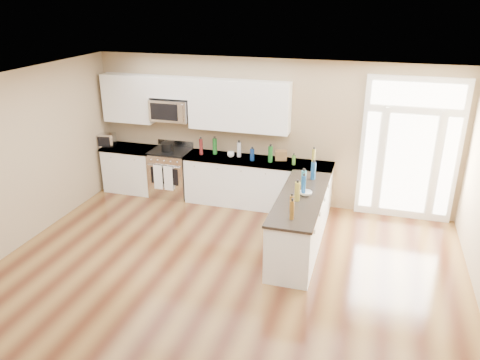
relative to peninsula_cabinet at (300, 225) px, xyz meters
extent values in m
plane|color=#4B2515|center=(-0.93, -2.24, -0.43)|extent=(8.00, 8.00, 0.00)
plane|color=#9C8563|center=(-0.93, 1.76, 0.97)|extent=(7.00, 0.00, 7.00)
plane|color=white|center=(-0.93, -2.24, 2.37)|extent=(8.00, 8.00, 0.00)
cube|color=white|center=(-3.80, 1.45, 0.02)|extent=(1.06, 0.62, 0.90)
cube|color=black|center=(-3.80, 1.45, -0.38)|extent=(1.02, 0.52, 0.10)
cube|color=black|center=(-3.80, 1.45, 0.49)|extent=(1.10, 0.66, 0.04)
cube|color=white|center=(-1.08, 1.45, 0.02)|extent=(2.81, 0.62, 0.90)
cube|color=black|center=(-1.08, 1.45, -0.38)|extent=(2.77, 0.52, 0.10)
cube|color=black|center=(-1.08, 1.45, 0.49)|extent=(2.85, 0.66, 0.04)
cube|color=white|center=(0.00, 0.00, 0.02)|extent=(0.65, 2.28, 0.90)
cube|color=black|center=(0.00, 0.00, -0.38)|extent=(0.61, 2.18, 0.10)
cube|color=black|center=(0.00, 0.00, 0.49)|extent=(0.69, 2.32, 0.04)
cube|color=white|center=(-3.81, 1.59, 1.49)|extent=(1.04, 0.33, 0.95)
cube|color=white|center=(-1.50, 1.59, 1.49)|extent=(1.94, 0.33, 0.95)
cube|color=white|center=(-2.88, 1.59, 1.77)|extent=(0.82, 0.33, 0.40)
cube|color=silver|center=(-2.88, 1.56, 1.33)|extent=(0.78, 0.40, 0.42)
cube|color=black|center=(-2.94, 1.35, 1.33)|extent=(0.56, 0.01, 0.32)
cube|color=white|center=(1.62, 1.72, 0.87)|extent=(1.70, 0.08, 2.60)
cube|color=white|center=(1.62, 1.67, 0.62)|extent=(0.78, 0.02, 1.80)
cube|color=white|center=(0.96, 1.67, 0.62)|extent=(0.22, 0.02, 1.80)
cube|color=white|center=(2.28, 1.67, 0.62)|extent=(0.22, 0.02, 1.80)
cube|color=white|center=(1.62, 1.67, 1.87)|extent=(1.50, 0.02, 0.40)
cube|color=silver|center=(-2.90, 1.45, 0.03)|extent=(0.78, 0.64, 0.92)
cube|color=black|center=(-2.90, 1.45, 0.50)|extent=(0.78, 0.60, 0.03)
cube|color=silver|center=(-2.90, 1.75, 0.58)|extent=(0.78, 0.04, 0.14)
cube|color=black|center=(-2.90, 1.13, 0.09)|extent=(0.58, 0.01, 0.34)
cylinder|color=silver|center=(-2.90, 1.10, 0.31)|extent=(0.70, 0.02, 0.02)
cube|color=white|center=(-3.02, 1.09, 0.07)|extent=(0.18, 0.02, 0.50)
cube|color=white|center=(-2.80, 1.09, 0.07)|extent=(0.18, 0.02, 0.50)
cylinder|color=black|center=(-2.94, 1.43, 0.61)|extent=(0.32, 0.32, 0.19)
cube|color=silver|center=(-4.28, 1.39, 0.64)|extent=(0.36, 0.31, 0.27)
cube|color=brown|center=(-0.66, 1.58, 0.59)|extent=(0.25, 0.20, 0.18)
imported|color=white|center=(-4.27, 1.41, 0.53)|extent=(0.23, 0.23, 0.05)
imported|color=white|center=(0.06, 0.05, 0.54)|extent=(0.24, 0.24, 0.06)
imported|color=white|center=(-1.62, 1.46, 0.56)|extent=(0.14, 0.14, 0.10)
cylinder|color=#19591E|center=(-0.83, 1.40, 0.66)|extent=(0.08, 0.08, 0.30)
cylinder|color=navy|center=(0.01, 0.11, 0.65)|extent=(0.07, 0.07, 0.30)
cylinder|color=brown|center=(-0.05, -0.54, 0.62)|extent=(0.06, 0.06, 0.22)
cylinder|color=olive|center=(-0.03, -0.19, 0.65)|extent=(0.08, 0.08, 0.30)
cylinder|color=#26727F|center=(-0.04, 0.46, 0.63)|extent=(0.09, 0.09, 0.25)
cylinder|color=#591919|center=(-2.23, 1.44, 0.66)|extent=(0.07, 0.07, 0.32)
cylinder|color=#B2B2B7|center=(-1.48, 1.53, 0.65)|extent=(0.08, 0.08, 0.29)
cylinder|color=navy|center=(-1.18, 1.39, 0.62)|extent=(0.08, 0.08, 0.22)
cylinder|color=#3F7226|center=(-0.38, 1.38, 0.60)|extent=(0.06, 0.06, 0.18)
cylinder|color=#19591E|center=(-1.98, 1.54, 0.66)|extent=(0.08, 0.08, 0.32)
cylinder|color=navy|center=(0.07, 0.76, 0.66)|extent=(0.08, 0.08, 0.30)
cylinder|color=brown|center=(0.01, -0.84, 0.64)|extent=(0.06, 0.06, 0.28)
cylinder|color=olive|center=(-0.03, 1.45, 0.66)|extent=(0.07, 0.07, 0.31)
camera|label=1|loc=(0.99, -6.69, 3.47)|focal=35.00mm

